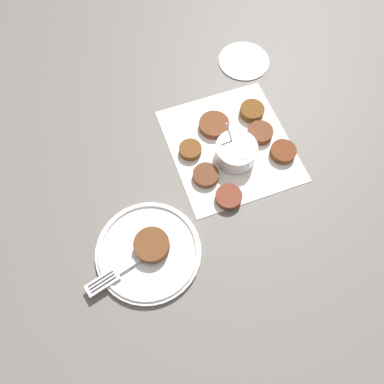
% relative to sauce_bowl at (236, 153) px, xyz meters
% --- Properties ---
extents(ground_plane, '(4.00, 4.00, 0.00)m').
position_rel_sauce_bowl_xyz_m(ground_plane, '(-0.01, -0.01, -0.03)').
color(ground_plane, '#605B56').
extents(napkin, '(0.37, 0.35, 0.00)m').
position_rel_sauce_bowl_xyz_m(napkin, '(-0.04, 0.01, -0.02)').
color(napkin, white).
rests_on(napkin, ground_plane).
extents(sauce_bowl, '(0.11, 0.10, 0.09)m').
position_rel_sauce_bowl_xyz_m(sauce_bowl, '(0.00, 0.00, 0.00)').
color(sauce_bowl, silver).
rests_on(sauce_bowl, napkin).
extents(fritter_0, '(0.08, 0.08, 0.02)m').
position_rel_sauce_bowl_xyz_m(fritter_0, '(-0.10, 0.00, -0.01)').
color(fritter_0, brown).
rests_on(fritter_0, napkin).
extents(fritter_1, '(0.06, 0.06, 0.02)m').
position_rel_sauce_bowl_xyz_m(fritter_1, '(0.01, -0.09, -0.01)').
color(fritter_1, brown).
rests_on(fritter_1, napkin).
extents(fritter_2, '(0.06, 0.06, 0.02)m').
position_rel_sauce_bowl_xyz_m(fritter_2, '(0.05, 0.11, -0.01)').
color(fritter_2, brown).
rests_on(fritter_2, napkin).
extents(fritter_3, '(0.06, 0.06, 0.02)m').
position_rel_sauce_bowl_xyz_m(fritter_3, '(-0.07, -0.09, -0.01)').
color(fritter_3, brown).
rests_on(fritter_3, napkin).
extents(fritter_4, '(0.07, 0.07, 0.02)m').
position_rel_sauce_bowl_xyz_m(fritter_4, '(-0.02, 0.09, -0.01)').
color(fritter_4, brown).
rests_on(fritter_4, napkin).
extents(fritter_5, '(0.06, 0.06, 0.02)m').
position_rel_sauce_bowl_xyz_m(fritter_5, '(-0.09, 0.11, -0.01)').
color(fritter_5, brown).
rests_on(fritter_5, napkin).
extents(fritter_6, '(0.06, 0.06, 0.02)m').
position_rel_sauce_bowl_xyz_m(fritter_6, '(0.09, -0.08, -0.01)').
color(fritter_6, brown).
rests_on(fritter_6, napkin).
extents(serving_plate, '(0.23, 0.23, 0.02)m').
position_rel_sauce_bowl_xyz_m(serving_plate, '(0.10, -0.30, -0.02)').
color(serving_plate, silver).
rests_on(serving_plate, ground_plane).
extents(fritter_on_plate, '(0.08, 0.08, 0.02)m').
position_rel_sauce_bowl_xyz_m(fritter_on_plate, '(0.10, -0.29, 0.00)').
color(fritter_on_plate, brown).
rests_on(fritter_on_plate, serving_plate).
extents(fork, '(0.03, 0.20, 0.00)m').
position_rel_sauce_bowl_xyz_m(fork, '(0.11, -0.38, -0.01)').
color(fork, silver).
rests_on(fork, serving_plate).
extents(extra_saucer, '(0.14, 0.14, 0.01)m').
position_rel_sauce_bowl_xyz_m(extra_saucer, '(-0.25, 0.20, -0.02)').
color(extra_saucer, silver).
rests_on(extra_saucer, ground_plane).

